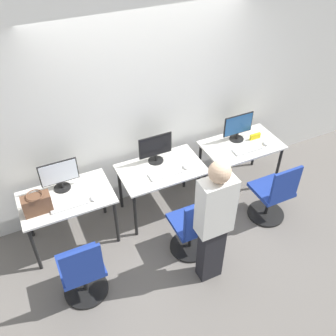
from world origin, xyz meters
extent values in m
plane|color=slate|center=(0.00, 0.00, 0.00)|extent=(20.00, 20.00, 0.00)
cube|color=silver|center=(0.00, 0.77, 1.40)|extent=(12.00, 0.05, 2.80)
cube|color=silver|center=(-1.19, 0.32, 0.70)|extent=(1.05, 0.64, 0.02)
cylinder|color=black|center=(-1.66, 0.05, 0.34)|extent=(0.04, 0.04, 0.68)
cylinder|color=black|center=(-0.71, 0.05, 0.34)|extent=(0.04, 0.04, 0.68)
cylinder|color=black|center=(-1.66, 0.59, 0.34)|extent=(0.04, 0.04, 0.68)
cylinder|color=black|center=(-0.71, 0.59, 0.34)|extent=(0.04, 0.04, 0.68)
cylinder|color=black|center=(-1.19, 0.49, 0.72)|extent=(0.19, 0.19, 0.01)
cylinder|color=black|center=(-1.19, 0.49, 0.77)|extent=(0.04, 0.04, 0.09)
cube|color=black|center=(-1.19, 0.49, 0.94)|extent=(0.44, 0.01, 0.29)
cube|color=silver|center=(-1.19, 0.48, 0.94)|extent=(0.41, 0.01, 0.27)
cube|color=silver|center=(-1.19, 0.18, 0.72)|extent=(0.41, 0.14, 0.02)
ellipsoid|color=silver|center=(-0.92, 0.15, 0.73)|extent=(0.06, 0.09, 0.03)
cylinder|color=black|center=(-1.27, -0.46, 0.01)|extent=(0.48, 0.48, 0.03)
cylinder|color=black|center=(-1.27, -0.46, 0.23)|extent=(0.04, 0.04, 0.40)
cube|color=navy|center=(-1.27, -0.46, 0.45)|extent=(0.44, 0.44, 0.05)
cube|color=navy|center=(-1.27, -0.66, 0.70)|extent=(0.40, 0.04, 0.44)
cube|color=silver|center=(0.00, 0.32, 0.70)|extent=(1.05, 0.64, 0.02)
cylinder|color=black|center=(-0.47, 0.05, 0.34)|extent=(0.04, 0.04, 0.68)
cylinder|color=black|center=(0.47, 0.05, 0.34)|extent=(0.04, 0.04, 0.68)
cylinder|color=black|center=(-0.47, 0.59, 0.34)|extent=(0.04, 0.04, 0.68)
cylinder|color=black|center=(0.47, 0.59, 0.34)|extent=(0.04, 0.04, 0.68)
cylinder|color=black|center=(0.00, 0.49, 0.72)|extent=(0.19, 0.19, 0.01)
cylinder|color=black|center=(0.00, 0.49, 0.77)|extent=(0.04, 0.04, 0.09)
cube|color=black|center=(0.00, 0.49, 0.94)|extent=(0.44, 0.01, 0.29)
cube|color=black|center=(0.00, 0.48, 0.94)|extent=(0.41, 0.01, 0.27)
cube|color=silver|center=(0.00, 0.20, 0.72)|extent=(0.41, 0.14, 0.02)
ellipsoid|color=silver|center=(0.27, 0.20, 0.73)|extent=(0.06, 0.09, 0.03)
cylinder|color=black|center=(0.03, -0.41, 0.01)|extent=(0.48, 0.48, 0.03)
cylinder|color=black|center=(0.03, -0.41, 0.23)|extent=(0.04, 0.04, 0.40)
cube|color=navy|center=(0.03, -0.41, 0.45)|extent=(0.44, 0.44, 0.05)
cube|color=navy|center=(0.03, -0.62, 0.70)|extent=(0.40, 0.04, 0.44)
cube|color=#232328|center=(0.05, -0.83, 0.38)|extent=(0.25, 0.16, 0.75)
cube|color=white|center=(0.05, -0.83, 1.08)|extent=(0.36, 0.20, 0.65)
sphere|color=beige|center=(0.05, -0.83, 1.51)|extent=(0.21, 0.21, 0.21)
cube|color=silver|center=(1.19, 0.32, 0.70)|extent=(1.05, 0.64, 0.02)
cylinder|color=black|center=(0.71, 0.05, 0.34)|extent=(0.04, 0.04, 0.68)
cylinder|color=black|center=(1.66, 0.05, 0.34)|extent=(0.04, 0.04, 0.68)
cylinder|color=black|center=(0.71, 0.59, 0.34)|extent=(0.04, 0.04, 0.68)
cylinder|color=black|center=(1.66, 0.59, 0.34)|extent=(0.04, 0.04, 0.68)
cylinder|color=black|center=(1.19, 0.45, 0.72)|extent=(0.19, 0.19, 0.01)
cylinder|color=black|center=(1.19, 0.45, 0.77)|extent=(0.04, 0.04, 0.09)
cube|color=black|center=(1.19, 0.46, 0.94)|extent=(0.44, 0.01, 0.29)
cube|color=navy|center=(1.19, 0.45, 0.94)|extent=(0.41, 0.01, 0.27)
cube|color=silver|center=(1.19, 0.19, 0.72)|extent=(0.41, 0.14, 0.02)
ellipsoid|color=silver|center=(1.46, 0.18, 0.73)|extent=(0.06, 0.09, 0.03)
cylinder|color=black|center=(1.21, -0.36, 0.01)|extent=(0.48, 0.48, 0.03)
cylinder|color=black|center=(1.21, -0.36, 0.23)|extent=(0.04, 0.04, 0.40)
cube|color=navy|center=(1.21, -0.36, 0.45)|extent=(0.44, 0.44, 0.05)
cube|color=navy|center=(1.21, -0.57, 0.70)|extent=(0.40, 0.04, 0.44)
cube|color=brown|center=(-1.50, 0.22, 0.82)|extent=(0.30, 0.14, 0.22)
torus|color=brown|center=(-1.50, 0.22, 0.95)|extent=(0.18, 0.18, 0.01)
cube|color=yellow|center=(1.42, 0.35, 0.75)|extent=(0.16, 0.03, 0.08)
camera|label=1|loc=(-1.44, -2.93, 3.65)|focal=40.00mm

